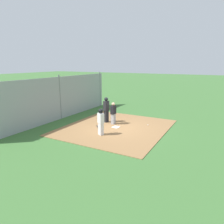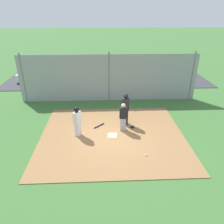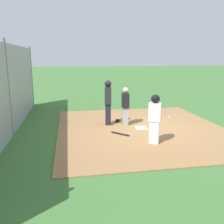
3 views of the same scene
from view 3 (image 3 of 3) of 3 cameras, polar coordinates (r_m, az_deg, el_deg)
ground_plane at (r=9.71m, az=6.80°, el=-3.87°), size 140.00×140.00×0.00m
dirt_infield at (r=9.71m, az=6.80°, el=-3.78°), size 7.20×6.40×0.03m
home_plate at (r=9.70m, az=6.80°, el=-3.64°), size 0.48×0.48×0.02m
catcher at (r=9.93m, az=3.10°, el=1.42°), size 0.40×0.28×1.53m
umpire at (r=9.95m, az=-0.91°, el=2.47°), size 0.42×0.32×1.81m
runner at (r=7.86m, az=9.85°, el=-0.93°), size 0.40×0.46×1.58m
baseball_bat at (r=8.83m, az=1.90°, el=-5.05°), size 0.57×0.56×0.06m
catcher_mask at (r=10.56m, az=1.31°, el=-1.94°), size 0.24×0.20×0.12m
baseball at (r=11.54m, az=13.11°, el=-1.14°), size 0.07×0.07×0.07m
backstop_fence at (r=9.20m, az=-22.82°, el=4.54°), size 12.00×0.10×3.35m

